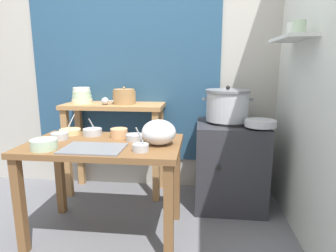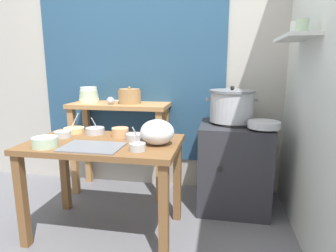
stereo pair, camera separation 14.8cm
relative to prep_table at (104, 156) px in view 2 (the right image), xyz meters
The scene contains 21 objects.
ground_plane 0.62m from the prep_table, 51.80° to the right, with size 9.00×9.00×0.00m, color slate.
wall_back 1.23m from the prep_table, 81.41° to the left, with size 4.40×0.12×2.60m.
wall_right 1.63m from the prep_table, ahead, with size 0.30×3.20×2.60m.
prep_table is the anchor object (origin of this frame).
back_shelf_table 0.76m from the prep_table, 101.11° to the left, with size 0.96×0.40×0.90m.
stove_block 1.16m from the prep_table, 32.61° to the left, with size 0.60×0.61×0.78m.
steamer_pot 1.16m from the prep_table, 34.58° to the left, with size 0.44×0.39×0.31m.
clay_pot 0.83m from the prep_table, 93.02° to the left, with size 0.22×0.22×0.17m.
bowl_stack_enamel 0.96m from the prep_table, 121.52° to the left, with size 0.19×0.19×0.15m.
ladle 0.77m from the prep_table, 106.18° to the left, with size 0.25×0.08×0.07m.
serving_tray 0.21m from the prep_table, 93.73° to the right, with size 0.40×0.28×0.01m, color slate.
plastic_bag 0.45m from the prep_table, ahead, with size 0.24×0.22×0.18m, color white.
wide_pan 1.25m from the prep_table, 19.29° to the left, with size 0.25×0.25×0.05m, color #B7BABF.
prep_bowl_0 0.23m from the prep_table, 68.26° to the left, with size 0.13×0.13×0.07m.
prep_bowl_1 0.43m from the prep_table, 34.31° to the left, with size 0.14×0.14×0.05m.
prep_bowl_2 0.42m from the prep_table, 146.96° to the right, with size 0.17×0.17×0.07m.
prep_bowl_3 0.26m from the prep_table, 23.30° to the left, with size 0.13×0.13×0.04m.
prep_bowl_4 0.43m from the prep_table, 148.09° to the left, with size 0.17×0.17×0.16m.
prep_bowl_5 0.39m from the prep_table, behind, with size 0.13×0.13×0.05m.
prep_bowl_6 0.30m from the prep_table, 127.67° to the left, with size 0.15×0.15×0.14m.
prep_bowl_7 0.38m from the prep_table, 30.26° to the right, with size 0.11×0.11×0.16m.
Camera 2 is at (0.76, -1.81, 1.26)m, focal length 30.74 mm.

